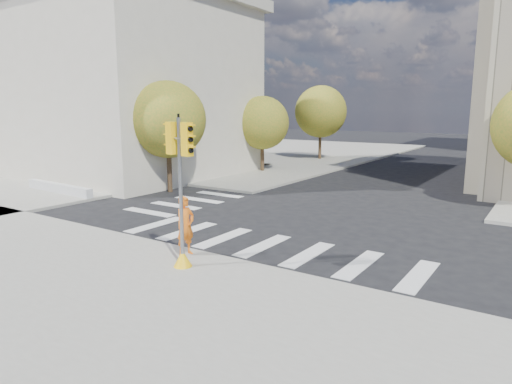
% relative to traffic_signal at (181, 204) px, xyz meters
% --- Properties ---
extents(ground, '(160.00, 160.00, 0.00)m').
position_rel_traffic_signal_xyz_m(ground, '(0.73, 5.50, -2.08)').
color(ground, black).
rests_on(ground, ground).
extents(sidewalk_near, '(30.00, 14.00, 0.15)m').
position_rel_traffic_signal_xyz_m(sidewalk_near, '(0.73, -5.50, -2.00)').
color(sidewalk_near, gray).
rests_on(sidewalk_near, ground).
extents(sidewalk_far_left, '(28.00, 40.00, 0.15)m').
position_rel_traffic_signal_xyz_m(sidewalk_far_left, '(-19.27, 31.50, -2.00)').
color(sidewalk_far_left, gray).
rests_on(sidewalk_far_left, ground).
extents(classical_building, '(19.00, 15.00, 12.70)m').
position_rel_traffic_signal_xyz_m(classical_building, '(-19.27, 13.50, 4.37)').
color(classical_building, beige).
rests_on(classical_building, ground).
extents(tree_lw_near, '(4.40, 4.40, 6.41)m').
position_rel_traffic_signal_xyz_m(tree_lw_near, '(-9.77, 9.50, 2.13)').
color(tree_lw_near, '#382616').
rests_on(tree_lw_near, ground).
extents(tree_lw_mid, '(4.00, 4.00, 5.77)m').
position_rel_traffic_signal_xyz_m(tree_lw_mid, '(-9.77, 19.50, 1.69)').
color(tree_lw_mid, '#382616').
rests_on(tree_lw_mid, ground).
extents(tree_lw_far, '(4.80, 4.80, 6.95)m').
position_rel_traffic_signal_xyz_m(tree_lw_far, '(-9.77, 29.50, 2.46)').
color(tree_lw_far, '#382616').
rests_on(tree_lw_far, ground).
extents(traffic_signal, '(1.08, 0.56, 4.55)m').
position_rel_traffic_signal_xyz_m(traffic_signal, '(0.00, 0.00, 0.00)').
color(traffic_signal, yellow).
rests_on(traffic_signal, sidewalk_near).
extents(photographer, '(0.51, 0.74, 1.93)m').
position_rel_traffic_signal_xyz_m(photographer, '(-0.69, 0.90, -0.96)').
color(photographer, orange).
rests_on(photographer, sidewalk_near).
extents(planter_wall, '(6.01, 0.74, 0.50)m').
position_rel_traffic_signal_xyz_m(planter_wall, '(-14.27, 5.26, -1.68)').
color(planter_wall, silver).
rests_on(planter_wall, sidewalk_left_near).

